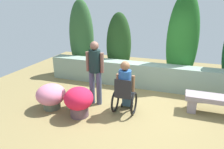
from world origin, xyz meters
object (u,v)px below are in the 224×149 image
person_in_wheelchair (125,89)px  flower_pot_terracotta_by_wall (51,96)px  stone_bench (219,103)px  flower_pot_purple_near (79,101)px  person_standing_companion (95,69)px

person_in_wheelchair → flower_pot_terracotta_by_wall: bearing=-156.7°
person_in_wheelchair → flower_pot_terracotta_by_wall: (-1.83, -0.43, -0.28)m
stone_bench → person_in_wheelchair: 2.29m
flower_pot_purple_near → flower_pot_terracotta_by_wall: 0.86m
person_in_wheelchair → person_standing_companion: 0.96m
stone_bench → person_standing_companion: person_standing_companion is taller
person_in_wheelchair → person_standing_companion: (-0.87, 0.19, 0.36)m
stone_bench → flower_pot_terracotta_by_wall: 4.16m
flower_pot_purple_near → stone_bench: bearing=20.4°
person_standing_companion → stone_bench: bearing=1.9°
stone_bench → flower_pot_purple_near: 3.38m
person_in_wheelchair → flower_pot_terracotta_by_wall: size_ratio=1.78×
flower_pot_purple_near → person_standing_companion: bearing=81.3°
person_in_wheelchair → flower_pot_purple_near: (-0.98, -0.54, -0.22)m
person_in_wheelchair → flower_pot_terracotta_by_wall: person_in_wheelchair is taller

